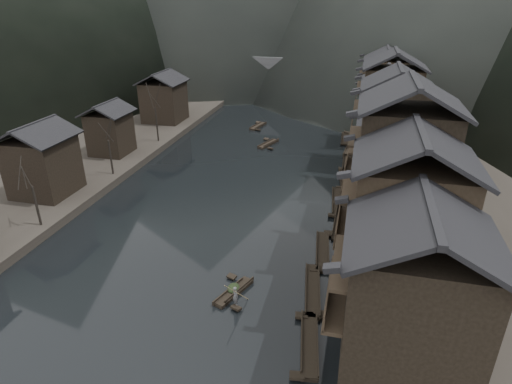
% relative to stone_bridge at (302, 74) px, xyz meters
% --- Properties ---
extents(water, '(300.00, 300.00, 0.00)m').
position_rel_stone_bridge_xyz_m(water, '(0.00, -72.00, -5.11)').
color(water, black).
rests_on(water, ground).
extents(right_bank, '(40.00, 200.00, 1.80)m').
position_rel_stone_bridge_xyz_m(right_bank, '(35.00, -32.00, -4.21)').
color(right_bank, '#2D2823').
rests_on(right_bank, ground).
extents(left_bank, '(40.00, 200.00, 1.20)m').
position_rel_stone_bridge_xyz_m(left_bank, '(-35.00, -32.00, -4.51)').
color(left_bank, '#2D2823').
rests_on(left_bank, ground).
extents(stilt_houses, '(9.00, 67.60, 16.35)m').
position_rel_stone_bridge_xyz_m(stilt_houses, '(17.28, -53.05, 3.79)').
color(stilt_houses, black).
rests_on(stilt_houses, ground).
extents(left_houses, '(8.10, 53.20, 8.73)m').
position_rel_stone_bridge_xyz_m(left_houses, '(-20.50, -51.88, 0.55)').
color(left_houses, black).
rests_on(left_houses, left_bank).
extents(bare_trees, '(3.78, 45.46, 7.57)m').
position_rel_stone_bridge_xyz_m(bare_trees, '(-17.00, -57.30, 1.06)').
color(bare_trees, black).
rests_on(bare_trees, left_bank).
extents(moored_sampans, '(3.27, 66.16, 0.47)m').
position_rel_stone_bridge_xyz_m(moored_sampans, '(12.07, -48.48, -4.91)').
color(moored_sampans, black).
rests_on(moored_sampans, water).
extents(midriver_boats, '(6.31, 14.68, 0.44)m').
position_rel_stone_bridge_xyz_m(midriver_boats, '(-1.99, -31.71, -4.91)').
color(midriver_boats, black).
rests_on(midriver_boats, water).
extents(stone_bridge, '(40.00, 6.00, 9.00)m').
position_rel_stone_bridge_xyz_m(stone_bridge, '(0.00, 0.00, 0.00)').
color(stone_bridge, '#4C4C4F').
rests_on(stone_bridge, ground).
extents(hero_sampan, '(2.37, 4.48, 0.43)m').
position_rel_stone_bridge_xyz_m(hero_sampan, '(5.18, -73.46, -4.91)').
color(hero_sampan, black).
rests_on(hero_sampan, water).
extents(cargo_heap, '(0.99, 1.30, 0.60)m').
position_rel_stone_bridge_xyz_m(cargo_heap, '(5.10, -73.27, -4.38)').
color(cargo_heap, black).
rests_on(cargo_heap, hero_sampan).
extents(boatman, '(0.72, 0.68, 1.65)m').
position_rel_stone_bridge_xyz_m(boatman, '(5.75, -74.93, -3.86)').
color(boatman, '#5B5B5E').
rests_on(boatman, hero_sampan).
extents(bamboo_pole, '(1.29, 2.56, 3.10)m').
position_rel_stone_bridge_xyz_m(bamboo_pole, '(5.95, -74.93, -1.48)').
color(bamboo_pole, '#8C7A51').
rests_on(bamboo_pole, boatman).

